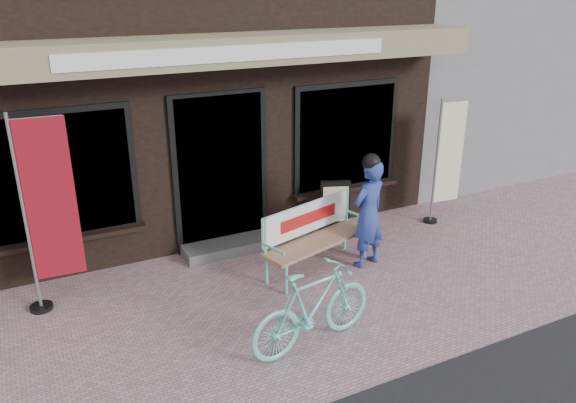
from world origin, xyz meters
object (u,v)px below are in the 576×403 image
nobori_cream (447,159)px  menu_stand (335,209)px  person (368,212)px  bench (314,232)px  bicycle (313,308)px  nobori_red (47,211)px

nobori_cream → menu_stand: (-1.83, 0.23, -0.56)m
person → menu_stand: person is taller
bench → nobori_cream: size_ratio=0.86×
bicycle → menu_stand: bearing=-44.7°
nobori_cream → bicycle: bearing=-144.7°
menu_stand → person: bearing=-73.6°
bicycle → nobori_red: 3.07m
bicycle → menu_stand: (1.57, 2.19, -0.00)m
menu_stand → bench: bearing=-115.6°
bench → nobori_cream: 2.66m
bench → person: bearing=-35.1°
nobori_cream → menu_stand: 1.92m
nobori_red → bench: bearing=-6.0°
nobori_red → nobori_cream: (5.63, -0.01, -0.18)m
bench → nobori_red: 3.17m
nobori_red → bicycle: bearing=-38.4°
nobori_red → menu_stand: bearing=6.4°
bench → person: (0.67, -0.23, 0.24)m
person → nobori_red: bearing=153.5°
bicycle → person: bearing=-59.3°
person → bicycle: bearing=-155.8°
bench → menu_stand: 1.03m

